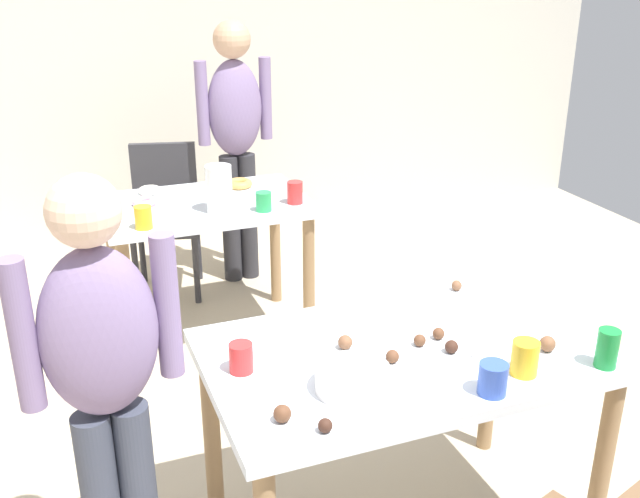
{
  "coord_description": "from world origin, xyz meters",
  "views": [
    {
      "loc": [
        -0.93,
        -1.81,
        1.92
      ],
      "look_at": [
        -0.02,
        0.53,
        0.9
      ],
      "focal_mm": 41.48,
      "sensor_mm": 36.0,
      "label": 1
    }
  ],
  "objects": [
    {
      "name": "wall_back",
      "position": [
        0.0,
        3.2,
        1.3
      ],
      "size": [
        6.4,
        0.1,
        2.6
      ],
      "primitive_type": "cube",
      "color": "beige",
      "rests_on": "ground_plane"
    },
    {
      "name": "dining_table_near",
      "position": [
        0.06,
        -0.0,
        0.65
      ],
      "size": [
        1.26,
        0.76,
        0.75
      ],
      "color": "silver",
      "rests_on": "ground_plane"
    },
    {
      "name": "dining_table_far",
      "position": [
        -0.2,
        1.67,
        0.63
      ],
      "size": [
        1.02,
        0.67,
        0.75
      ],
      "color": "silver",
      "rests_on": "ground_plane"
    },
    {
      "name": "chair_far_table",
      "position": [
        -0.29,
        2.36,
        0.5
      ],
      "size": [
        0.49,
        0.49,
        0.87
      ],
      "color": "#2D2D33",
      "rests_on": "ground_plane"
    },
    {
      "name": "person_girl_near",
      "position": [
        -0.85,
        0.05,
        0.83
      ],
      "size": [
        0.45,
        0.23,
        1.41
      ],
      "color": "#383D4C",
      "rests_on": "ground_plane"
    },
    {
      "name": "person_adult_far",
      "position": [
        0.15,
        2.34,
        0.94
      ],
      "size": [
        0.45,
        0.22,
        1.56
      ],
      "color": "#28282D",
      "rests_on": "ground_plane"
    },
    {
      "name": "mixing_bowl",
      "position": [
        -0.19,
        -0.15,
        0.78
      ],
      "size": [
        0.22,
        0.22,
        0.07
      ],
      "primitive_type": "cylinder",
      "color": "white",
      "rests_on": "dining_table_near"
    },
    {
      "name": "soda_can",
      "position": [
        0.58,
        -0.31,
        0.81
      ],
      "size": [
        0.07,
        0.07,
        0.12
      ],
      "primitive_type": "cylinder",
      "color": "#198438",
      "rests_on": "dining_table_near"
    },
    {
      "name": "fork_near",
      "position": [
        0.31,
        -0.12,
        0.75
      ],
      "size": [
        0.17,
        0.02,
        0.01
      ],
      "primitive_type": "cube",
      "color": "silver",
      "rests_on": "dining_table_near"
    },
    {
      "name": "cup_near_0",
      "position": [
        -0.46,
        0.06,
        0.8
      ],
      "size": [
        0.07,
        0.07,
        0.09
      ],
      "primitive_type": "cylinder",
      "color": "red",
      "rests_on": "dining_table_near"
    },
    {
      "name": "cup_near_1",
      "position": [
        0.17,
        -0.31,
        0.8
      ],
      "size": [
        0.08,
        0.08,
        0.1
      ],
      "primitive_type": "cylinder",
      "color": "#3351B2",
      "rests_on": "dining_table_near"
    },
    {
      "name": "cup_near_2",
      "position": [
        0.32,
        -0.26,
        0.8
      ],
      "size": [
        0.08,
        0.08,
        0.11
      ],
      "primitive_type": "cylinder",
      "color": "yellow",
      "rests_on": "dining_table_near"
    },
    {
      "name": "cake_ball_0",
      "position": [
        -0.12,
        0.07,
        0.77
      ],
      "size": [
        0.05,
        0.05,
        0.05
      ],
      "primitive_type": "sphere",
      "color": "brown",
      "rests_on": "dining_table_near"
    },
    {
      "name": "cake_ball_1",
      "position": [
        -0.01,
        -0.06,
        0.77
      ],
      "size": [
        0.04,
        0.04,
        0.04
      ],
      "primitive_type": "sphere",
      "color": "brown",
      "rests_on": "dining_table_near"
    },
    {
      "name": "cake_ball_2",
      "position": [
        -0.42,
        -0.23,
        0.77
      ],
      "size": [
        0.05,
        0.05,
        0.05
      ],
      "primitive_type": "sphere",
      "color": "brown",
      "rests_on": "dining_table_near"
    },
    {
      "name": "cake_ball_3",
      "position": [
        0.11,
        -0.0,
        0.77
      ],
      "size": [
        0.04,
        0.04,
        0.04
      ],
      "primitive_type": "sphere",
      "color": "brown",
      "rests_on": "dining_table_near"
    },
    {
      "name": "cake_ball_4",
      "position": [
        -0.33,
        -0.31,
        0.77
      ],
      "size": [
        0.04,
        0.04,
        0.04
      ],
      "primitive_type": "sphere",
      "color": "#3D2319",
      "rests_on": "dining_table_near"
    },
    {
      "name": "cake_ball_5",
      "position": [
        0.18,
        -0.07,
        0.77
      ],
      "size": [
        0.04,
        0.04,
        0.04
      ],
      "primitive_type": "sphere",
      "color": "#3D2319",
      "rests_on": "dining_table_near"
    },
    {
      "name": "cake_ball_6",
      "position": [
        0.44,
        0.32,
        0.77
      ],
      "size": [
        0.04,
        0.04,
        0.04
      ],
      "primitive_type": "sphere",
      "color": "brown",
      "rests_on": "dining_table_near"
    },
    {
      "name": "cake_ball_7",
      "position": [
        0.19,
        0.02,
        0.77
      ],
      "size": [
        0.04,
        0.04,
        0.04
      ],
      "primitive_type": "sphere",
      "color": "brown",
      "rests_on": "dining_table_near"
    },
    {
      "name": "cake_ball_8",
      "position": [
        0.47,
        -0.17,
        0.78
      ],
      "size": [
        0.05,
        0.05,
        0.05
      ],
      "primitive_type": "sphere",
      "color": "brown",
      "rests_on": "dining_table_near"
    },
    {
      "name": "pitcher_far",
      "position": [
        -0.16,
        1.49,
        0.86
      ],
      "size": [
        0.13,
        0.13,
        0.23
      ],
      "primitive_type": "cylinder",
      "color": "white",
      "rests_on": "dining_table_far"
    },
    {
      "name": "cup_far_0",
      "position": [
        -0.54,
        1.39,
        0.8
      ],
      "size": [
        0.08,
        0.08,
        0.1
      ],
      "primitive_type": "cylinder",
      "color": "yellow",
      "rests_on": "dining_table_far"
    },
    {
      "name": "cup_far_1",
      "position": [
        0.21,
        1.48,
        0.81
      ],
      "size": [
        0.08,
        0.08,
        0.11
      ],
      "primitive_type": "cylinder",
      "color": "red",
      "rests_on": "dining_table_far"
    },
    {
      "name": "cup_far_2",
      "position": [
        0.03,
        1.43,
        0.8
      ],
      "size": [
        0.08,
        0.08,
        0.09
      ],
      "primitive_type": "cylinder",
      "color": "green",
      "rests_on": "dining_table_far"
    },
    {
      "name": "donut_far_0",
      "position": [
        0.03,
        1.84,
        0.77
      ],
      "size": [
        0.13,
        0.13,
        0.04
      ],
      "primitive_type": "torus",
      "color": "gold",
      "rests_on": "dining_table_far"
    },
    {
      "name": "donut_far_1",
      "position": [
        -0.49,
        1.72,
        0.77
      ],
      "size": [
        0.12,
        0.12,
        0.04
      ],
      "primitive_type": "torus",
      "color": "pink",
      "rests_on": "dining_table_far"
    },
    {
      "name": "donut_far_2",
      "position": [
        -0.43,
        1.9,
        0.77
      ],
      "size": [
        0.11,
        0.11,
        0.03
      ],
      "primitive_type": "torus",
      "color": "white",
      "rests_on": "dining_table_far"
    }
  ]
}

